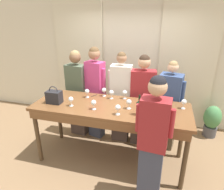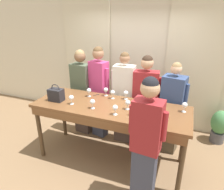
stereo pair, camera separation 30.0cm
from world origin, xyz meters
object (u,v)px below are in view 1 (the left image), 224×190
Objects in this scene: wine_glass_front_mid at (87,92)px; wine_glass_center_mid at (118,108)px; wine_glass_center_right at (125,93)px; wine_glass_back_right at (94,103)px; wine_bottle at (139,108)px; wine_glass_by_handbag at (156,109)px; guest_pink_top at (96,92)px; guest_striped_shirt at (142,100)px; host_pouring at (153,140)px; wine_glass_back_mid at (71,99)px; wine_glass_front_left at (184,102)px; wine_glass_by_bottle at (169,116)px; wine_glass_back_left at (144,100)px; guest_cream_sweater at (121,98)px; tasting_bar at (110,112)px; guest_olive_jacket at (78,93)px; guest_navy_coat at (168,106)px; wine_glass_near_host at (111,93)px; wine_glass_center_left at (104,90)px; handbag at (54,97)px; wine_glass_front_right at (129,102)px; potted_plant at (212,120)px.

wine_glass_front_mid is 0.82m from wine_glass_center_mid.
wine_glass_center_right is 0.64m from wine_glass_back_right.
wine_glass_by_handbag is (0.24, 0.02, -0.01)m from wine_bottle.
guest_striped_shirt is (0.91, 0.00, -0.08)m from guest_pink_top.
wine_glass_back_right is 1.05m from host_pouring.
guest_pink_top is (-0.27, 0.83, -0.16)m from wine_glass_back_right.
wine_glass_back_right is (0.39, -0.02, 0.00)m from wine_glass_back_mid.
wine_glass_front_left is 1.00× the size of wine_glass_by_bottle.
wine_glass_center_right is (-0.95, 0.14, 0.00)m from wine_glass_front_left.
wine_glass_back_left is at bearing 47.45° from wine_glass_center_mid.
wine_glass_center_right and wine_glass_by_bottle have the same top height.
guest_cream_sweater is (-0.49, 0.53, -0.24)m from wine_glass_back_left.
guest_pink_top is (-1.38, 0.98, -0.16)m from wine_glass_by_bottle.
tasting_bar is 0.55m from wine_bottle.
wine_bottle is 0.17× the size of guest_olive_jacket.
guest_striped_shirt is (0.64, 0.83, -0.24)m from wine_glass_back_right.
wine_bottle is 0.61m from wine_glass_center_right.
guest_olive_jacket is 0.39m from guest_pink_top.
guest_navy_coat is (1.12, 0.83, -0.30)m from wine_glass_back_right.
wine_glass_center_right is 1.10m from guest_olive_jacket.
wine_glass_near_host is (-0.58, 0.17, -0.00)m from wine_glass_back_left.
guest_pink_top is at bearing 146.03° from wine_glass_by_handbag.
guest_cream_sweater is (0.24, 0.29, -0.24)m from wine_glass_center_left.
wine_glass_center_right is 0.09× the size of host_pouring.
wine_glass_front_left is 0.60m from wine_glass_back_left.
wine_glass_front_left is (2.03, 0.34, 0.00)m from handbag.
guest_striped_shirt is at bearing 52.56° from wine_glass_back_right.
wine_glass_center_right and wine_glass_by_handbag have the same top height.
guest_striped_shirt is (0.24, 0.90, -0.24)m from wine_glass_center_mid.
wine_glass_center_mid is 0.79m from wine_glass_back_mid.
wine_glass_by_handbag is (0.71, -0.14, 0.22)m from tasting_bar.
guest_striped_shirt reaches higher than tasting_bar.
wine_glass_center_mid is (0.18, -0.23, 0.22)m from tasting_bar.
handbag is 1.72m from host_pouring.
guest_striped_shirt is at bearing 109.69° from wine_glass_by_handbag.
wine_glass_front_left is 0.08× the size of guest_pink_top.
handbag reaches higher than wine_glass_by_bottle.
wine_glass_by_handbag is (0.41, -0.14, 0.00)m from wine_glass_front_right.
wine_glass_back_left is 0.09× the size of guest_striped_shirt.
wine_glass_front_right is 0.44m from wine_glass_by_handbag.
wine_glass_back_left is at bearing 22.35° from wine_glass_back_right.
host_pouring reaches higher than guest_olive_jacket.
guest_striped_shirt reaches higher than wine_bottle.
wine_glass_back_mid is at bearing -146.27° from wine_glass_center_right.
wine_glass_back_left is (1.43, 0.25, 0.00)m from handbag.
guest_striped_shirt is 2.57× the size of potted_plant.
handbag is 0.81m from guest_olive_jacket.
wine_glass_back_mid is (-0.90, -0.14, 0.00)m from wine_glass_front_right.
wine_glass_back_right is at bearing -124.98° from wine_glass_center_right.
handbag is at bearing -170.18° from wine_glass_back_left.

